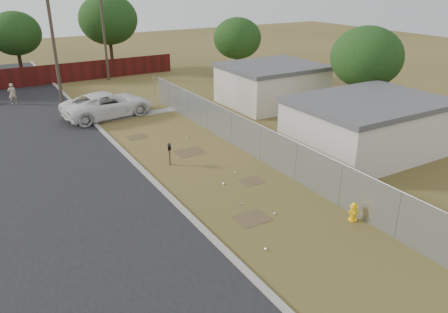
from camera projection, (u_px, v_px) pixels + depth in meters
ground at (211, 172)px, 22.54m from camera, size 120.00×120.00×0.00m
street at (44, 147)px, 25.74m from camera, size 15.10×60.00×0.12m
chainlink_fence at (250, 141)px, 24.53m from camera, size 0.10×27.06×2.02m
privacy_fence at (17, 78)px, 39.21m from camera, size 30.00×0.12×1.80m
utility_poles at (47, 38)px, 35.43m from camera, size 12.60×8.24×9.00m
houses at (315, 103)px, 29.02m from camera, size 9.30×17.24×3.10m
horizon_trees at (93, 32)px, 39.88m from camera, size 33.32×31.94×7.78m
fire_hydrant at (353, 212)px, 17.92m from camera, size 0.45×0.45×0.86m
mailbox at (169, 149)px, 23.06m from camera, size 0.34×0.50×1.16m
pickup_truck at (108, 105)px, 31.09m from camera, size 6.74×3.78×1.78m
pedestrian at (12, 94)px, 34.16m from camera, size 0.62×0.42×1.68m
scattered_litter at (233, 188)px, 20.79m from camera, size 2.91×12.41×0.07m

